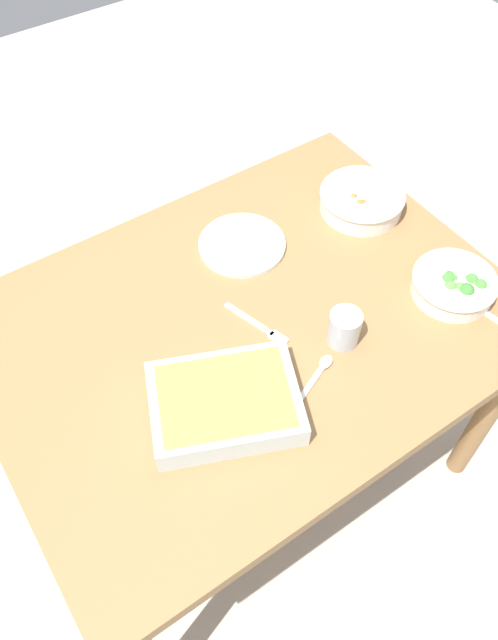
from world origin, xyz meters
name	(u,v)px	position (x,y,z in m)	size (l,w,h in m)	color
ground_plane	(249,459)	(0.00, 0.00, 0.00)	(6.00, 6.00, 0.00)	#B2A899
dining_table	(249,343)	(0.00, 0.00, 0.65)	(1.20, 0.90, 0.74)	olive
stew_bowl	(362,200)	(0.46, 0.14, 0.77)	(0.22, 0.22, 0.06)	white
broccoli_bowl	(454,284)	(0.44, -0.20, 0.77)	(0.20, 0.20, 0.06)	white
baking_dish	(225,402)	(-0.17, -0.17, 0.77)	(0.36, 0.32, 0.06)	silver
drink_cup	(344,329)	(0.14, -0.16, 0.78)	(0.07, 0.07, 0.08)	#B2BCC6
side_plate	(242,245)	(0.12, 0.20, 0.75)	(0.22, 0.22, 0.01)	silver
spoon_by_stew	(347,212)	(0.41, 0.15, 0.74)	(0.18, 0.04, 0.01)	silver
spoon_by_broccoli	(482,310)	(0.46, -0.28, 0.74)	(0.05, 0.18, 0.01)	silver
spoon_spare	(316,376)	(0.03, -0.21, 0.74)	(0.17, 0.09, 0.01)	silver
fork_on_table	(260,326)	(0.01, -0.03, 0.74)	(0.07, 0.17, 0.01)	silver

